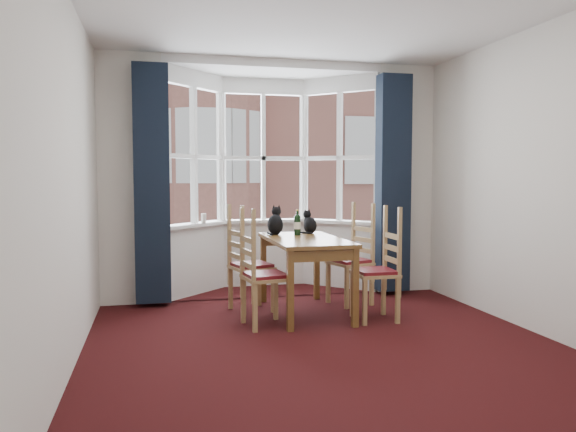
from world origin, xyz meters
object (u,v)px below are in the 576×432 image
object	(u,v)px
chair_right_far	(356,262)
cat_left	(275,223)
dining_table	(305,248)
chair_left_far	(244,267)
cat_right	(310,224)
candle_tall	(204,218)
wine_bottle	(297,224)
chair_right_near	(383,273)
chair_left_near	(257,278)

from	to	relation	value
chair_right_far	cat_left	bearing A→B (deg)	173.20
dining_table	chair_left_far	bearing A→B (deg)	159.89
cat_right	candle_tall	xyz separation A→B (m)	(-1.12, 0.78, 0.03)
cat_right	wine_bottle	bearing A→B (deg)	-139.57
dining_table	chair_right_near	world-z (taller)	chair_right_near
dining_table	candle_tall	bearing A→B (deg)	127.25
chair_right_near	cat_left	bearing A→B (deg)	136.69
wine_bottle	candle_tall	bearing A→B (deg)	134.84
dining_table	chair_right_far	world-z (taller)	chair_right_far
chair_right_near	cat_left	size ratio (longest dim) A/B	2.76
dining_table	cat_left	distance (m)	0.54
chair_right_near	chair_right_far	xyz separation A→B (m)	(-0.01, 0.76, 0.00)
wine_bottle	chair_left_far	bearing A→B (deg)	-172.98
chair_right_near	chair_right_far	distance (m)	0.76
chair_right_far	cat_right	world-z (taller)	cat_right
chair_right_near	candle_tall	xyz separation A→B (m)	(-1.64, 1.67, 0.46)
wine_bottle	chair_left_near	bearing A→B (deg)	-129.43
cat_right	dining_table	bearing A→B (deg)	-111.21
dining_table	chair_right_near	size ratio (longest dim) A/B	1.50
chair_right_far	chair_left_far	bearing A→B (deg)	-175.45
wine_bottle	chair_right_far	bearing A→B (deg)	2.40
chair_left_near	cat_left	distance (m)	1.02
chair_right_far	wine_bottle	xyz separation A→B (m)	(-0.70, -0.03, 0.45)
chair_left_far	wine_bottle	xyz separation A→B (m)	(0.61, 0.07, 0.45)
chair_left_far	chair_right_far	xyz separation A→B (m)	(1.30, 0.10, 0.00)
chair_left_near	candle_tall	size ratio (longest dim) A/B	7.95
dining_table	chair_right_far	xyz separation A→B (m)	(0.69, 0.33, -0.22)
cat_right	chair_right_far	bearing A→B (deg)	-13.96
dining_table	cat_right	bearing A→B (deg)	68.79
candle_tall	cat_left	bearing A→B (deg)	-48.10
chair_right_near	cat_left	xyz separation A→B (m)	(-0.92, 0.87, 0.45)
chair_left_far	wine_bottle	distance (m)	0.76
dining_table	cat_left	xyz separation A→B (m)	(-0.22, 0.44, 0.23)
cat_left	candle_tall	xyz separation A→B (m)	(-0.72, 0.80, 0.01)
chair_left_near	wine_bottle	bearing A→B (deg)	50.57
cat_right	candle_tall	bearing A→B (deg)	145.00
dining_table	wine_bottle	bearing A→B (deg)	91.39
chair_left_near	candle_tall	xyz separation A→B (m)	(-0.36, 1.65, 0.46)
chair_right_far	wine_bottle	bearing A→B (deg)	-177.60
chair_right_far	cat_right	xyz separation A→B (m)	(-0.51, 0.13, 0.43)
chair_right_far	cat_left	size ratio (longest dim) A/B	2.76
chair_right_near	wine_bottle	xyz separation A→B (m)	(-0.70, 0.73, 0.45)
dining_table	chair_left_near	xyz separation A→B (m)	(-0.59, -0.41, -0.22)
chair_right_far	candle_tall	bearing A→B (deg)	150.82
chair_left_near	candle_tall	world-z (taller)	candle_tall
chair_left_far	chair_right_near	world-z (taller)	same
chair_right_far	wine_bottle	size ratio (longest dim) A/B	3.25
chair_left_near	wine_bottle	xyz separation A→B (m)	(0.58, 0.70, 0.45)
cat_left	wine_bottle	size ratio (longest dim) A/B	1.18
chair_right_far	dining_table	bearing A→B (deg)	-154.56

